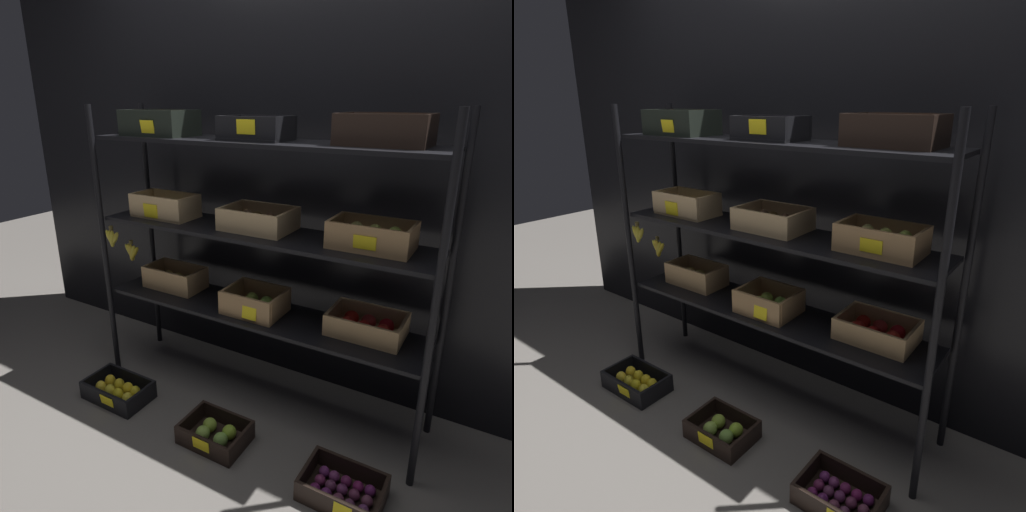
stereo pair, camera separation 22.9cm
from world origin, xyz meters
TOP-DOWN VIEW (x-y plane):
  - ground_plane at (0.00, 0.00)m, footprint 10.00×10.00m
  - storefront_wall at (0.00, 0.39)m, footprint 4.21×0.12m
  - display_rack at (-0.00, 0.01)m, footprint 1.94×0.42m
  - crate_ground_lemon at (-0.67, -0.41)m, footprint 0.37×0.24m
  - crate_ground_apple_green at (0.01, -0.41)m, footprint 0.32×0.24m
  - crate_ground_plum at (0.67, -0.41)m, footprint 0.34×0.25m

SIDE VIEW (x-z plane):
  - ground_plane at x=0.00m, z-range 0.00..0.00m
  - crate_ground_plum at x=0.67m, z-range -0.01..0.09m
  - crate_ground_apple_green at x=0.01m, z-range -0.01..0.09m
  - crate_ground_lemon at x=-0.67m, z-range -0.01..0.10m
  - display_rack at x=0.00m, z-range 0.19..1.78m
  - storefront_wall at x=0.00m, z-range 0.00..2.61m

